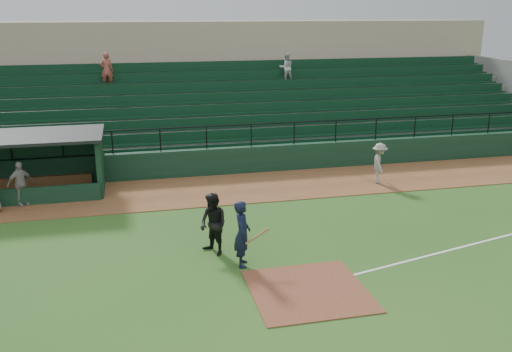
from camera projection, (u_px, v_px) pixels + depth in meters
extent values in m
plane|color=#2C571C|center=(297.00, 274.00, 15.50)|extent=(90.00, 90.00, 0.00)
cube|color=brown|center=(239.00, 188.00, 22.96)|extent=(40.00, 4.00, 0.03)
cube|color=brown|center=(308.00, 291.00, 14.57)|extent=(3.00, 3.00, 0.03)
cube|color=#10301E|center=(229.00, 161.00, 24.84)|extent=(36.00, 0.35, 1.20)
cylinder|color=black|center=(229.00, 125.00, 24.38)|extent=(36.00, 0.06, 0.06)
cube|color=slate|center=(212.00, 115.00, 29.07)|extent=(36.00, 9.00, 3.60)
cube|color=#0D311B|center=(213.00, 108.00, 28.47)|extent=(34.56, 8.00, 4.05)
cube|color=slate|center=(512.00, 97.00, 32.98)|extent=(0.35, 9.50, 4.20)
cube|color=tan|center=(195.00, 74.00, 34.73)|extent=(38.00, 3.00, 6.40)
cube|color=slate|center=(199.00, 69.00, 32.72)|extent=(36.00, 2.00, 0.20)
imported|color=silver|center=(286.00, 68.00, 31.12)|extent=(0.79, 0.61, 1.62)
imported|color=#A7473D|center=(107.00, 70.00, 28.97)|extent=(0.66, 0.43, 1.80)
cube|color=#10301E|center=(100.00, 163.00, 22.45)|extent=(0.20, 2.60, 2.30)
imported|color=black|center=(242.00, 234.00, 15.78)|extent=(0.58, 0.78, 1.95)
cylinder|color=olive|center=(258.00, 236.00, 15.68)|extent=(0.79, 0.34, 0.35)
imported|color=black|center=(213.00, 224.00, 16.55)|extent=(1.09, 1.16, 1.88)
imported|color=gray|center=(379.00, 163.00, 23.35)|extent=(0.93, 1.24, 1.71)
imported|color=#9F9995|center=(20.00, 184.00, 20.65)|extent=(1.05, 0.90, 1.69)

